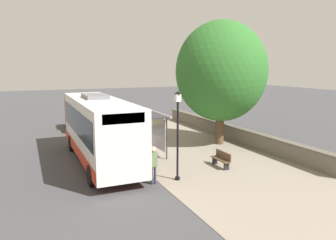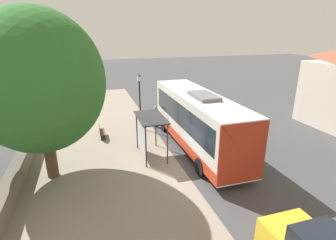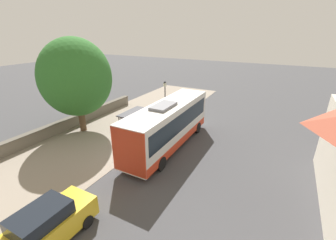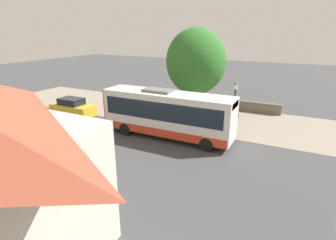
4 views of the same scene
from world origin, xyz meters
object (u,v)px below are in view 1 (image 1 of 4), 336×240
(parked_car_behind_bus, at_px, (79,119))
(bench, at_px, (221,159))
(bus_shelter, at_px, (151,122))
(bus, at_px, (99,128))
(street_lamp_near, at_px, (178,128))
(shade_tree, at_px, (221,72))
(pedestrian, at_px, (153,162))

(parked_car_behind_bus, bearing_deg, bench, 110.70)
(bus_shelter, bearing_deg, parked_car_behind_bus, -74.95)
(bus, xyz_separation_m, street_lamp_near, (-2.82, 4.61, 0.58))
(street_lamp_near, bearing_deg, shade_tree, -136.72)
(bus, height_order, pedestrian, bus)
(street_lamp_near, bearing_deg, pedestrian, 1.24)
(bus_shelter, height_order, parked_car_behind_bus, bus_shelter)
(bus, distance_m, pedestrian, 4.98)
(pedestrian, xyz_separation_m, shade_tree, (-7.22, -5.63, 4.06))
(bus, relative_size, bench, 7.30)
(bench, relative_size, street_lamp_near, 0.33)
(bus, relative_size, pedestrian, 5.90)
(bus, distance_m, parked_car_behind_bus, 10.74)
(street_lamp_near, height_order, parked_car_behind_bus, street_lamp_near)
(bus_shelter, height_order, pedestrian, bus_shelter)
(bus_shelter, relative_size, street_lamp_near, 0.68)
(bus, relative_size, bus_shelter, 3.59)
(pedestrian, bearing_deg, street_lamp_near, -178.76)
(pedestrian, bearing_deg, bus_shelter, -109.65)
(bus, height_order, shade_tree, shade_tree)
(bus_shelter, height_order, shade_tree, shade_tree)
(bench, height_order, shade_tree, shade_tree)
(bus_shelter, xyz_separation_m, street_lamp_near, (0.47, 4.82, 0.47))
(bus, distance_m, bench, 7.14)
(parked_car_behind_bus, bearing_deg, street_lamp_near, 98.74)
(pedestrian, bearing_deg, bus, -71.49)
(shade_tree, distance_m, parked_car_behind_bus, 13.42)
(bus_shelter, bearing_deg, shade_tree, -171.86)
(street_lamp_near, bearing_deg, parked_car_behind_bus, -81.26)
(pedestrian, xyz_separation_m, parked_car_behind_bus, (1.08, -15.31, -0.12))
(parked_car_behind_bus, bearing_deg, pedestrian, 94.05)
(street_lamp_near, relative_size, parked_car_behind_bus, 0.97)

